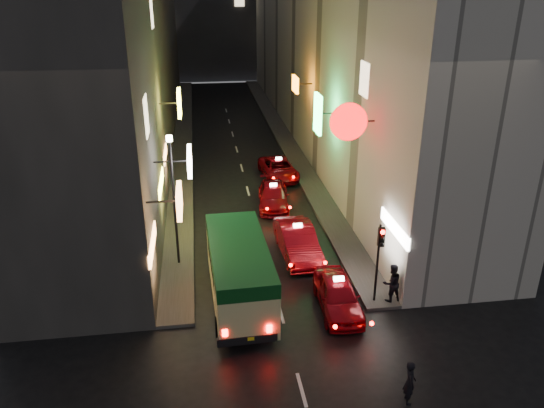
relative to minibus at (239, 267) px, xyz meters
name	(u,v)px	position (x,y,z in m)	size (l,w,h in m)	color
building_left	(126,29)	(-6.40, 24.64, 7.24)	(7.69, 52.05, 18.00)	#3D3A38
building_right	(330,26)	(9.59, 24.64, 7.24)	(8.06, 52.03, 18.00)	#BBB5AC
sidewalk_left	(183,140)	(-2.66, 24.64, -1.68)	(1.50, 52.00, 0.15)	#4C4947
sidewalk_right	(283,136)	(5.84, 24.64, -1.68)	(1.50, 52.00, 0.15)	#4C4947
minibus	(239,267)	(0.00, 0.00, 0.00)	(2.47, 6.53, 2.78)	#D9D087
taxi_near	(338,293)	(3.95, -0.96, -0.97)	(2.19, 5.02, 1.75)	maroon
taxi_second	(297,239)	(3.16, 3.84, -0.87)	(2.51, 5.66, 1.94)	maroon
taxi_third	(273,194)	(2.87, 10.06, -1.02)	(2.37, 4.78, 1.64)	maroon
taxi_far	(279,167)	(3.93, 14.86, -1.02)	(2.35, 4.79, 1.64)	maroon
pedestrian_crossing	(410,380)	(4.89, -6.34, -0.87)	(0.58, 0.38, 1.77)	black
pedestrian_sidewalk	(392,280)	(6.26, -0.86, -0.65)	(0.72, 0.45, 1.91)	black
traffic_light	(380,248)	(5.59, -0.88, 0.93)	(0.26, 0.43, 3.50)	black
lamp_post	(173,193)	(-2.61, 3.64, 1.97)	(0.28, 0.28, 6.22)	black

